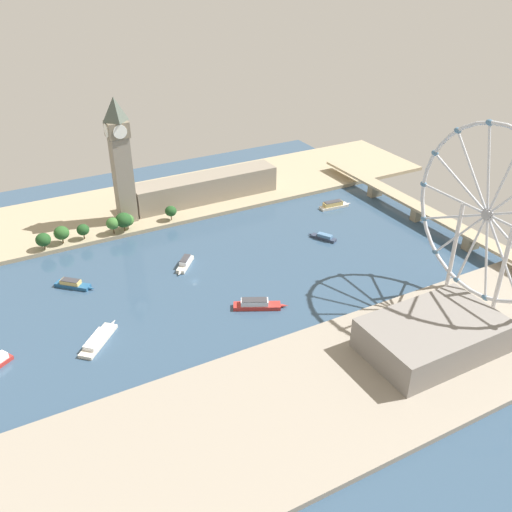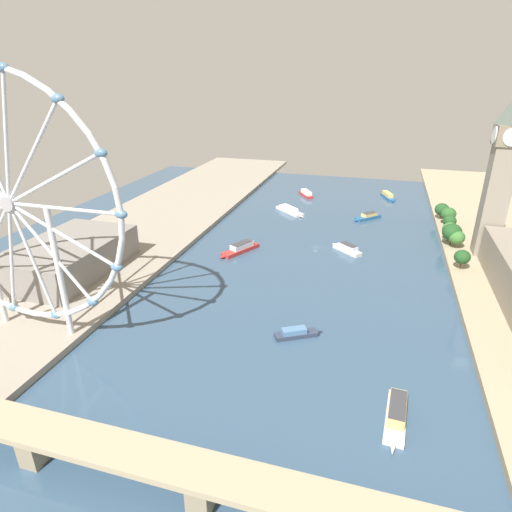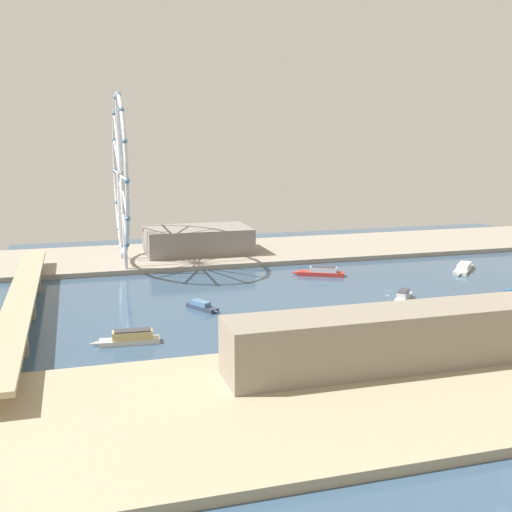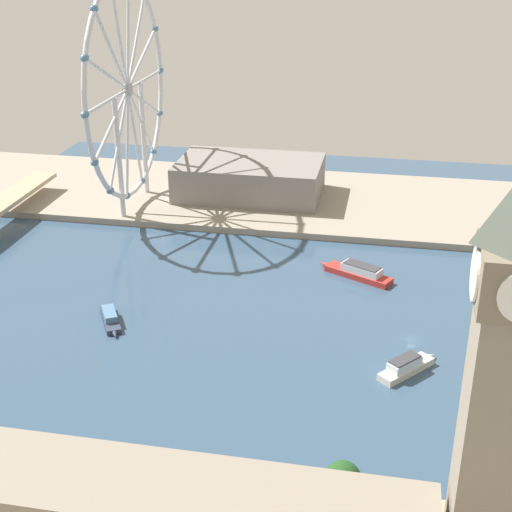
# 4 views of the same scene
# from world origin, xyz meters

# --- Properties ---
(ground_plane) EXTENTS (414.62, 414.62, 0.00)m
(ground_plane) POSITION_xyz_m (0.00, 0.00, 0.00)
(ground_plane) COLOR #334C66
(riverbank_right) EXTENTS (90.00, 520.00, 3.00)m
(riverbank_right) POSITION_xyz_m (122.31, 0.00, 1.50)
(riverbank_right) COLOR gray
(riverbank_right) RESTS_ON ground_plane
(clock_tower) EXTENTS (15.58, 15.58, 91.18)m
(clock_tower) POSITION_xyz_m (-99.21, -11.54, 50.42)
(clock_tower) COLOR gray
(clock_tower) RESTS_ON riverbank_left
(ferris_wheel) EXTENTS (101.40, 3.20, 104.21)m
(ferris_wheel) POSITION_xyz_m (99.04, 130.85, 57.09)
(ferris_wheel) COLOR silver
(ferris_wheel) RESTS_ON riverbank_right
(riverside_hall) EXTENTS (43.51, 70.13, 17.18)m
(riverside_hall) POSITION_xyz_m (122.22, 79.36, 11.59)
(riverside_hall) COLOR gray
(riverside_hall) RESTS_ON riverbank_right
(tour_boat_4) EXTENTS (18.51, 30.48, 5.76)m
(tour_boat_4) POSITION_xyz_m (44.03, 20.54, 2.31)
(tour_boat_4) COLOR #B22D28
(tour_boat_4) RESTS_ON ground_plane
(tour_boat_5) EXTENTS (20.39, 13.56, 4.11)m
(tour_boat_5) POSITION_xyz_m (-8.01, 102.53, 1.65)
(tour_boat_5) COLOR #2D384C
(tour_boat_5) RESTS_ON ground_plane
(tour_boat_7) EXTENTS (20.85, 18.51, 5.52)m
(tour_boat_7) POSITION_xyz_m (-19.90, 1.77, 2.18)
(tour_boat_7) COLOR beige
(tour_boat_7) RESTS_ON ground_plane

